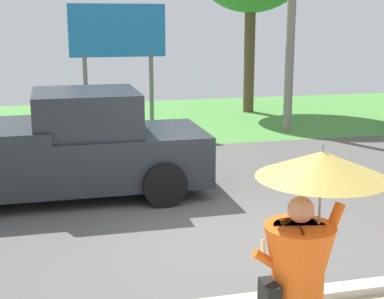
# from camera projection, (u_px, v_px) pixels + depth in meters

# --- Properties ---
(ground_plane) EXTENTS (40.00, 22.00, 0.20)m
(ground_plane) POSITION_uv_depth(u_px,v_px,m) (176.00, 184.00, 10.96)
(ground_plane) COLOR #565451
(monk_pedestrian) EXTENTS (1.12, 1.08, 2.13)m
(monk_pedestrian) POSITION_uv_depth(u_px,v_px,m) (303.00, 261.00, 4.68)
(monk_pedestrian) COLOR #E55B19
(monk_pedestrian) RESTS_ON ground_plane
(pickup_truck) EXTENTS (5.20, 2.28, 1.88)m
(pickup_truck) POSITION_uv_depth(u_px,v_px,m) (61.00, 148.00, 9.91)
(pickup_truck) COLOR #23282D
(pickup_truck) RESTS_ON ground_plane
(roadside_billboard) EXTENTS (2.60, 0.12, 3.50)m
(roadside_billboard) POSITION_uv_depth(u_px,v_px,m) (118.00, 40.00, 15.07)
(roadside_billboard) COLOR slate
(roadside_billboard) RESTS_ON ground_plane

